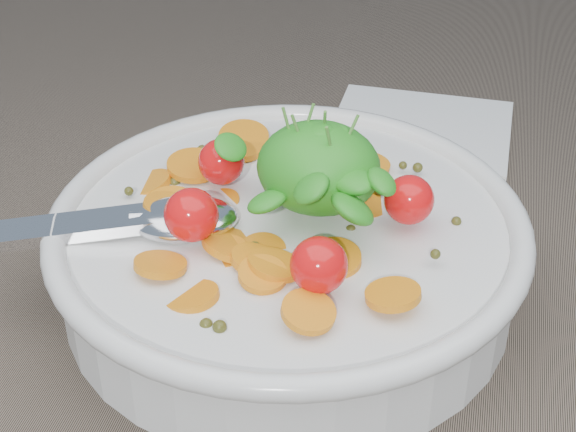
# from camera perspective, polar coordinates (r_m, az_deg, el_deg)

# --- Properties ---
(ground) EXTENTS (6.00, 6.00, 0.00)m
(ground) POSITION_cam_1_polar(r_m,az_deg,el_deg) (0.58, -2.59, -4.02)
(ground) COLOR #695A4B
(ground) RESTS_ON ground
(bowl) EXTENTS (0.32, 0.29, 0.12)m
(bowl) POSITION_cam_1_polar(r_m,az_deg,el_deg) (0.55, -0.02, -2.05)
(bowl) COLOR silver
(bowl) RESTS_ON ground
(napkin) EXTENTS (0.15, 0.13, 0.01)m
(napkin) POSITION_cam_1_polar(r_m,az_deg,el_deg) (0.75, 8.56, 5.56)
(napkin) COLOR white
(napkin) RESTS_ON ground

